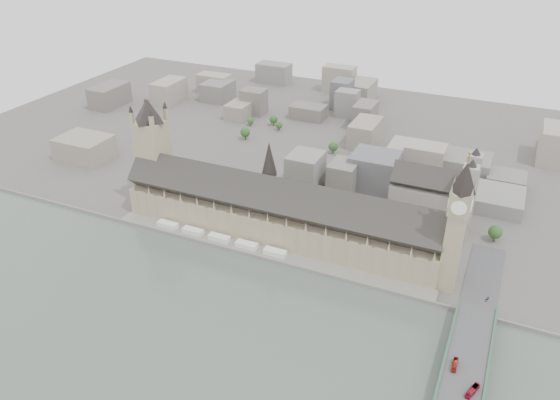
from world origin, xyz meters
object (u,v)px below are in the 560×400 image
at_px(westminster_abbey, 434,197).
at_px(car_approach, 487,299).
at_px(victoria_tower, 153,148).
at_px(red_bus_south, 472,391).
at_px(westminster_bridge, 461,389).
at_px(palace_of_westminster, 278,213).
at_px(elizabeth_tower, 458,219).
at_px(red_bus_north, 455,365).

relative_size(westminster_abbey, car_approach, 14.96).
distance_m(victoria_tower, red_bus_south, 316.35).
bearing_deg(westminster_bridge, car_approach, 86.58).
xyz_separation_m(palace_of_westminster, westminster_abbey, (110.92, 75.30, 2.38)).
relative_size(elizabeth_tower, westminster_abbey, 1.58).
bearing_deg(red_bus_north, westminster_bridge, -60.10).
relative_size(palace_of_westminster, westminster_abbey, 3.90).
xyz_separation_m(westminster_abbey, red_bus_south, (56.91, -188.18, -13.11)).
bearing_deg(palace_of_westminster, victoria_tower, 177.04).
bearing_deg(victoria_tower, palace_of_westminster, -2.96).
xyz_separation_m(red_bus_north, car_approach, (10.62, 69.65, -0.89)).
bearing_deg(victoria_tower, elizabeth_tower, -3.96).
bearing_deg(red_bus_north, westminster_abbey, 104.00).
relative_size(red_bus_south, car_approach, 2.71).
relative_size(palace_of_westminster, victoria_tower, 2.65).
bearing_deg(car_approach, westminster_abbey, 131.68).
bearing_deg(red_bus_north, palace_of_westminster, 147.39).
relative_size(westminster_bridge, red_bus_north, 29.25).
height_order(victoria_tower, westminster_bridge, victoria_tower).
bearing_deg(victoria_tower, car_approach, -6.70).
xyz_separation_m(westminster_bridge, westminster_abbey, (-51.08, 182.50, 19.96)).
bearing_deg(westminster_abbey, red_bus_south, -73.17).
bearing_deg(palace_of_westminster, red_bus_north, -31.93).
bearing_deg(elizabeth_tower, red_bus_south, -73.57).
xyz_separation_m(elizabeth_tower, westminster_bridge, (24.00, -95.50, -52.96)).
height_order(red_bus_south, car_approach, red_bus_south).
xyz_separation_m(victoria_tower, red_bus_north, (278.14, -103.58, -43.41)).
relative_size(elizabeth_tower, red_bus_south, 8.71).
bearing_deg(westminster_abbey, car_approach, -61.53).
xyz_separation_m(elizabeth_tower, car_approach, (28.75, -15.93, -47.18)).
xyz_separation_m(westminster_abbey, car_approach, (55.83, -102.93, -14.17)).
distance_m(westminster_bridge, westminster_abbey, 190.56).
distance_m(elizabeth_tower, victoria_tower, 260.64).
xyz_separation_m(elizabeth_tower, red_bus_north, (18.14, -85.58, -46.29)).
xyz_separation_m(elizabeth_tower, victoria_tower, (-260.00, 18.00, -2.88)).
height_order(victoria_tower, red_bus_north, victoria_tower).
relative_size(elizabeth_tower, red_bus_north, 9.67).
relative_size(palace_of_westminster, red_bus_south, 21.48).
height_order(westminster_abbey, car_approach, westminster_abbey).
bearing_deg(westminster_abbey, victoria_tower, -163.50).
bearing_deg(car_approach, red_bus_south, -76.07).
distance_m(elizabeth_tower, red_bus_north, 98.98).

